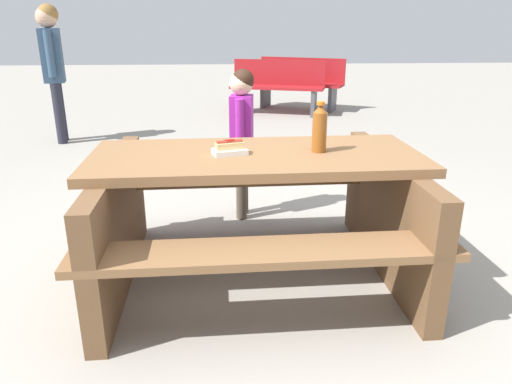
{
  "coord_description": "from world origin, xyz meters",
  "views": [
    {
      "loc": [
        0.17,
        2.51,
        1.43
      ],
      "look_at": [
        0.0,
        0.0,
        0.52
      ],
      "focal_mm": 33.48,
      "sensor_mm": 36.0,
      "label": 1
    }
  ],
  "objects_px": {
    "soda_bottle": "(320,129)",
    "child_in_coat": "(242,125)",
    "hotdog_tray": "(230,149)",
    "picnic_table": "(256,205)",
    "park_bench_near": "(278,86)",
    "park_bench_mid": "(300,82)",
    "bystander_adult": "(52,56)"
  },
  "relations": [
    {
      "from": "hotdog_tray",
      "to": "park_bench_mid",
      "type": "height_order",
      "value": "park_bench_mid"
    },
    {
      "from": "soda_bottle",
      "to": "child_in_coat",
      "type": "bearing_deg",
      "value": -67.1
    },
    {
      "from": "picnic_table",
      "to": "hotdog_tray",
      "type": "xyz_separation_m",
      "value": [
        0.14,
        0.01,
        0.34
      ]
    },
    {
      "from": "picnic_table",
      "to": "soda_bottle",
      "type": "distance_m",
      "value": 0.56
    },
    {
      "from": "park_bench_near",
      "to": "hotdog_tray",
      "type": "bearing_deg",
      "value": 80.84
    },
    {
      "from": "hotdog_tray",
      "to": "soda_bottle",
      "type": "bearing_deg",
      "value": -177.1
    },
    {
      "from": "park_bench_mid",
      "to": "hotdog_tray",
      "type": "bearing_deg",
      "value": 77.42
    },
    {
      "from": "park_bench_near",
      "to": "bystander_adult",
      "type": "bearing_deg",
      "value": 31.47
    },
    {
      "from": "park_bench_mid",
      "to": "bystander_adult",
      "type": "bearing_deg",
      "value": 33.58
    },
    {
      "from": "picnic_table",
      "to": "park_bench_near",
      "type": "relative_size",
      "value": 1.18
    },
    {
      "from": "soda_bottle",
      "to": "park_bench_mid",
      "type": "height_order",
      "value": "soda_bottle"
    },
    {
      "from": "picnic_table",
      "to": "park_bench_near",
      "type": "bearing_deg",
      "value": -97.67
    },
    {
      "from": "picnic_table",
      "to": "hotdog_tray",
      "type": "bearing_deg",
      "value": 5.7
    },
    {
      "from": "child_in_coat",
      "to": "bystander_adult",
      "type": "distance_m",
      "value": 3.38
    },
    {
      "from": "park_bench_mid",
      "to": "bystander_adult",
      "type": "height_order",
      "value": "bystander_adult"
    },
    {
      "from": "park_bench_mid",
      "to": "bystander_adult",
      "type": "xyz_separation_m",
      "value": [
        3.33,
        2.21,
        0.59
      ]
    },
    {
      "from": "hotdog_tray",
      "to": "child_in_coat",
      "type": "distance_m",
      "value": 0.95
    },
    {
      "from": "park_bench_near",
      "to": "picnic_table",
      "type": "bearing_deg",
      "value": 82.33
    },
    {
      "from": "picnic_table",
      "to": "hotdog_tray",
      "type": "height_order",
      "value": "hotdog_tray"
    },
    {
      "from": "child_in_coat",
      "to": "park_bench_near",
      "type": "height_order",
      "value": "child_in_coat"
    },
    {
      "from": "child_in_coat",
      "to": "bystander_adult",
      "type": "relative_size",
      "value": 0.69
    },
    {
      "from": "hotdog_tray",
      "to": "child_in_coat",
      "type": "height_order",
      "value": "child_in_coat"
    },
    {
      "from": "hotdog_tray",
      "to": "park_bench_near",
      "type": "xyz_separation_m",
      "value": [
        -0.86,
        -5.3,
        -0.33
      ]
    },
    {
      "from": "bystander_adult",
      "to": "park_bench_near",
      "type": "bearing_deg",
      "value": -148.53
    },
    {
      "from": "picnic_table",
      "to": "park_bench_near",
      "type": "xyz_separation_m",
      "value": [
        -0.71,
        -5.29,
        0.0
      ]
    },
    {
      "from": "hotdog_tray",
      "to": "park_bench_mid",
      "type": "xyz_separation_m",
      "value": [
        -1.28,
        -5.73,
        -0.33
      ]
    },
    {
      "from": "soda_bottle",
      "to": "park_bench_mid",
      "type": "relative_size",
      "value": 0.18
    },
    {
      "from": "soda_bottle",
      "to": "hotdog_tray",
      "type": "distance_m",
      "value": 0.5
    },
    {
      "from": "picnic_table",
      "to": "park_bench_near",
      "type": "height_order",
      "value": "park_bench_near"
    },
    {
      "from": "hotdog_tray",
      "to": "park_bench_near",
      "type": "distance_m",
      "value": 5.38
    },
    {
      "from": "soda_bottle",
      "to": "park_bench_near",
      "type": "distance_m",
      "value": 5.31
    },
    {
      "from": "child_in_coat",
      "to": "bystander_adult",
      "type": "height_order",
      "value": "bystander_adult"
    }
  ]
}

